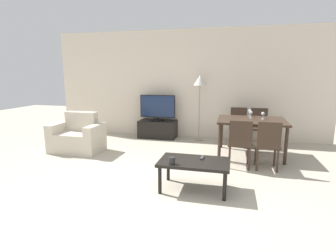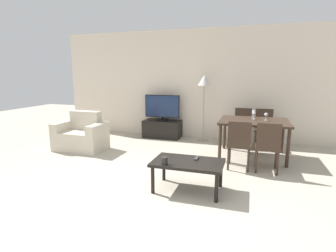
{
  "view_description": "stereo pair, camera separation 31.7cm",
  "coord_description": "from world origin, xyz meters",
  "px_view_note": "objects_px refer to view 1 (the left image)",
  "views": [
    {
      "loc": [
        1.17,
        -2.76,
        1.6
      ],
      "look_at": [
        0.02,
        1.92,
        0.65
      ],
      "focal_mm": 28.0,
      "sensor_mm": 36.0,
      "label": 1
    },
    {
      "loc": [
        1.47,
        -2.67,
        1.6
      ],
      "look_at": [
        0.02,
        1.92,
        0.65
      ],
      "focal_mm": 28.0,
      "sensor_mm": 36.0,
      "label": 2
    }
  ],
  "objects_px": {
    "dining_table": "(251,123)",
    "dining_chair_near": "(240,141)",
    "wine_glass_center": "(250,111)",
    "armchair": "(78,137)",
    "tv": "(158,108)",
    "dining_chair_far_left": "(238,124)",
    "coffee_table": "(194,164)",
    "dining_chair_far": "(259,125)",
    "dining_chair_near_right": "(268,143)",
    "cup_white_near": "(172,161)",
    "floor_lamp": "(200,84)",
    "remote_primary": "(202,158)",
    "wine_glass_right": "(263,114)",
    "tv_stand": "(158,129)",
    "wine_glass_left": "(251,113)"
  },
  "relations": [
    {
      "from": "dining_table",
      "to": "dining_chair_near",
      "type": "bearing_deg",
      "value": -105.6
    },
    {
      "from": "dining_chair_near",
      "to": "wine_glass_center",
      "type": "bearing_deg",
      "value": 80.09
    },
    {
      "from": "armchair",
      "to": "tv",
      "type": "bearing_deg",
      "value": 50.24
    },
    {
      "from": "dining_chair_near",
      "to": "dining_chair_far_left",
      "type": "relative_size",
      "value": 1.0
    },
    {
      "from": "coffee_table",
      "to": "dining_chair_far",
      "type": "distance_m",
      "value": 2.89
    },
    {
      "from": "dining_chair_near_right",
      "to": "cup_white_near",
      "type": "height_order",
      "value": "dining_chair_near_right"
    },
    {
      "from": "dining_table",
      "to": "dining_chair_far",
      "type": "bearing_deg",
      "value": 74.4
    },
    {
      "from": "dining_table",
      "to": "cup_white_near",
      "type": "height_order",
      "value": "dining_table"
    },
    {
      "from": "floor_lamp",
      "to": "dining_chair_far",
      "type": "bearing_deg",
      "value": -7.25
    },
    {
      "from": "dining_chair_near_right",
      "to": "floor_lamp",
      "type": "xyz_separation_m",
      "value": [
        -1.38,
        1.79,
        0.89
      ]
    },
    {
      "from": "dining_chair_near_right",
      "to": "cup_white_near",
      "type": "bearing_deg",
      "value": -136.85
    },
    {
      "from": "tv",
      "to": "dining_chair_far_left",
      "type": "xyz_separation_m",
      "value": [
        1.99,
        -0.2,
        -0.29
      ]
    },
    {
      "from": "armchair",
      "to": "floor_lamp",
      "type": "relative_size",
      "value": 0.66
    },
    {
      "from": "dining_table",
      "to": "remote_primary",
      "type": "bearing_deg",
      "value": -113.89
    },
    {
      "from": "dining_chair_near",
      "to": "wine_glass_center",
      "type": "distance_m",
      "value": 1.29
    },
    {
      "from": "armchair",
      "to": "dining_chair_far",
      "type": "distance_m",
      "value": 3.99
    },
    {
      "from": "armchair",
      "to": "coffee_table",
      "type": "relative_size",
      "value": 1.08
    },
    {
      "from": "tv",
      "to": "cup_white_near",
      "type": "distance_m",
      "value": 3.28
    },
    {
      "from": "wine_glass_center",
      "to": "dining_table",
      "type": "bearing_deg",
      "value": -88.43
    },
    {
      "from": "dining_chair_near_right",
      "to": "cup_white_near",
      "type": "xyz_separation_m",
      "value": [
        -1.36,
        -1.27,
        -0.0
      ]
    },
    {
      "from": "dining_chair_near_right",
      "to": "dining_chair_far",
      "type": "bearing_deg",
      "value": 90.0
    },
    {
      "from": "remote_primary",
      "to": "wine_glass_right",
      "type": "bearing_deg",
      "value": 61.53
    },
    {
      "from": "cup_white_near",
      "to": "wine_glass_center",
      "type": "xyz_separation_m",
      "value": [
        1.12,
        2.5,
        0.36
      ]
    },
    {
      "from": "tv",
      "to": "remote_primary",
      "type": "xyz_separation_m",
      "value": [
        1.45,
        -2.73,
        -0.33
      ]
    },
    {
      "from": "tv_stand",
      "to": "dining_chair_near",
      "type": "xyz_separation_m",
      "value": [
        1.99,
        -1.81,
        0.25
      ]
    },
    {
      "from": "armchair",
      "to": "wine_glass_right",
      "type": "distance_m",
      "value": 3.83
    },
    {
      "from": "tv",
      "to": "wine_glass_right",
      "type": "distance_m",
      "value": 2.6
    },
    {
      "from": "coffee_table",
      "to": "dining_chair_far_left",
      "type": "xyz_separation_m",
      "value": [
        0.64,
        2.67,
        0.1
      ]
    },
    {
      "from": "dining_chair_near_right",
      "to": "remote_primary",
      "type": "xyz_separation_m",
      "value": [
        -0.99,
        -0.92,
        -0.04
      ]
    },
    {
      "from": "tv_stand",
      "to": "dining_chair_far_left",
      "type": "bearing_deg",
      "value": -5.69
    },
    {
      "from": "dining_chair_near",
      "to": "wine_glass_center",
      "type": "xyz_separation_m",
      "value": [
        0.21,
        1.23,
        0.36
      ]
    },
    {
      "from": "wine_glass_center",
      "to": "wine_glass_right",
      "type": "distance_m",
      "value": 0.41
    },
    {
      "from": "dining_chair_near",
      "to": "armchair",
      "type": "bearing_deg",
      "value": 175.84
    },
    {
      "from": "tv",
      "to": "wine_glass_left",
      "type": "distance_m",
      "value": 2.36
    },
    {
      "from": "wine_glass_left",
      "to": "coffee_table",
      "type": "bearing_deg",
      "value": -112.87
    },
    {
      "from": "dining_chair_far",
      "to": "armchair",
      "type": "bearing_deg",
      "value": -159.83
    },
    {
      "from": "dining_chair_far",
      "to": "remote_primary",
      "type": "height_order",
      "value": "dining_chair_far"
    },
    {
      "from": "floor_lamp",
      "to": "dining_chair_near_right",
      "type": "bearing_deg",
      "value": -52.43
    },
    {
      "from": "wine_glass_left",
      "to": "dining_chair_far_left",
      "type": "bearing_deg",
      "value": 108.7
    },
    {
      "from": "armchair",
      "to": "dining_table",
      "type": "relative_size",
      "value": 0.81
    },
    {
      "from": "tv",
      "to": "dining_chair_near_right",
      "type": "relative_size",
      "value": 1.06
    },
    {
      "from": "tv",
      "to": "remote_primary",
      "type": "distance_m",
      "value": 3.11
    },
    {
      "from": "dining_chair_far_left",
      "to": "coffee_table",
      "type": "bearing_deg",
      "value": -103.37
    },
    {
      "from": "armchair",
      "to": "coffee_table",
      "type": "xyz_separation_m",
      "value": [
        2.66,
        -1.3,
        0.08
      ]
    },
    {
      "from": "coffee_table",
      "to": "floor_lamp",
      "type": "relative_size",
      "value": 0.61
    },
    {
      "from": "armchair",
      "to": "wine_glass_right",
      "type": "height_order",
      "value": "wine_glass_right"
    },
    {
      "from": "wine_glass_left",
      "to": "wine_glass_right",
      "type": "bearing_deg",
      "value": -19.79
    },
    {
      "from": "dining_chair_near",
      "to": "remote_primary",
      "type": "xyz_separation_m",
      "value": [
        -0.54,
        -0.92,
        -0.04
      ]
    },
    {
      "from": "tv",
      "to": "cup_white_near",
      "type": "height_order",
      "value": "tv"
    },
    {
      "from": "wine_glass_center",
      "to": "floor_lamp",
      "type": "bearing_deg",
      "value": 153.64
    }
  ]
}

